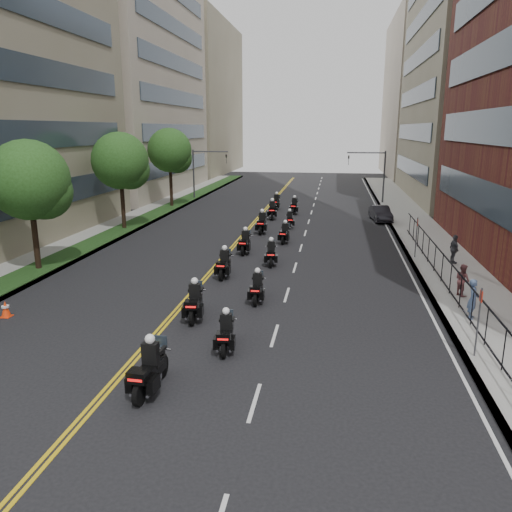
{
  "coord_description": "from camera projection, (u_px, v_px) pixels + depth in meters",
  "views": [
    {
      "loc": [
        5.3,
        -13.12,
        7.91
      ],
      "look_at": [
        1.33,
        12.21,
        1.33
      ],
      "focal_mm": 35.0,
      "sensor_mm": 36.0,
      "label": 1
    }
  ],
  "objects": [
    {
      "name": "building_left_far",
      "position": [
        185.0,
        99.0,
        90.03
      ],
      "size": [
        16.0,
        28.0,
        26.0
      ],
      "primitive_type": "cube",
      "color": "gray",
      "rests_on": "ground"
    },
    {
      "name": "sidewalk_right",
      "position": [
        423.0,
        236.0,
        37.42
      ],
      "size": [
        4.0,
        90.0,
        0.15
      ],
      "primitive_type": "cube",
      "color": "gray",
      "rests_on": "ground"
    },
    {
      "name": "motorcycle_12",
      "position": [
        276.0,
        203.0,
        49.94
      ],
      "size": [
        0.63,
        2.39,
        1.76
      ],
      "rotation": [
        0.0,
        0.0,
        -0.08
      ],
      "color": "black",
      "rests_on": "ground"
    },
    {
      "name": "building_right_tan",
      "position": [
        489.0,
        61.0,
        54.29
      ],
      "size": [
        15.11,
        28.0,
        30.0
      ],
      "color": "gray",
      "rests_on": "ground"
    },
    {
      "name": "motorcycle_6",
      "position": [
        245.0,
        243.0,
        32.4
      ],
      "size": [
        0.54,
        2.35,
        1.73
      ],
      "rotation": [
        0.0,
        0.0,
        -0.01
      ],
      "color": "black",
      "rests_on": "ground"
    },
    {
      "name": "pedestrian_b",
      "position": [
        462.0,
        280.0,
        23.7
      ],
      "size": [
        0.84,
        0.92,
        1.54
      ],
      "primitive_type": "imported",
      "rotation": [
        0.0,
        0.0,
        2.0
      ],
      "color": "brown",
      "rests_on": "sidewalk_right"
    },
    {
      "name": "pedestrian_c",
      "position": [
        454.0,
        249.0,
        29.33
      ],
      "size": [
        0.61,
        1.07,
        1.71
      ],
      "primitive_type": "imported",
      "rotation": [
        0.0,
        0.0,
        1.78
      ],
      "color": "#3D3D44",
      "rests_on": "sidewalk_right"
    },
    {
      "name": "iron_fence",
      "position": [
        446.0,
        273.0,
        24.92
      ],
      "size": [
        0.05,
        28.0,
        1.5
      ],
      "color": "black",
      "rests_on": "sidewalk_right"
    },
    {
      "name": "building_left_mid",
      "position": [
        112.0,
        51.0,
        60.33
      ],
      "size": [
        16.11,
        28.0,
        34.0
      ],
      "color": "#A49784",
      "rests_on": "ground"
    },
    {
      "name": "motorcycle_3",
      "position": [
        257.0,
        288.0,
        23.34
      ],
      "size": [
        0.51,
        2.18,
        1.61
      ],
      "rotation": [
        0.0,
        0.0,
        0.04
      ],
      "color": "black",
      "rests_on": "ground"
    },
    {
      "name": "motorcycle_1",
      "position": [
        226.0,
        334.0,
        18.2
      ],
      "size": [
        0.6,
        2.17,
        1.6
      ],
      "rotation": [
        0.0,
        0.0,
        0.1
      ],
      "color": "black",
      "rests_on": "ground"
    },
    {
      "name": "pedestrian_a",
      "position": [
        473.0,
        299.0,
        20.79
      ],
      "size": [
        0.59,
        0.72,
        1.71
      ],
      "primitive_type": "imported",
      "rotation": [
        0.0,
        0.0,
        1.24
      ],
      "color": "#485D85",
      "rests_on": "sidewalk_right"
    },
    {
      "name": "traffic_signal_left",
      "position": [
        202.0,
        167.0,
        56.02
      ],
      "size": [
        4.09,
        0.2,
        5.6
      ],
      "color": "#3F3F44",
      "rests_on": "ground"
    },
    {
      "name": "motorcycle_2",
      "position": [
        195.0,
        303.0,
        21.17
      ],
      "size": [
        0.71,
        2.43,
        1.8
      ],
      "rotation": [
        0.0,
        0.0,
        0.12
      ],
      "color": "black",
      "rests_on": "ground"
    },
    {
      "name": "sidewalk_left",
      "position": [
        120.0,
        226.0,
        41.02
      ],
      "size": [
        4.0,
        90.0,
        0.15
      ],
      "primitive_type": "cube",
      "color": "gray",
      "rests_on": "ground"
    },
    {
      "name": "motorcycle_7",
      "position": [
        285.0,
        234.0,
        35.36
      ],
      "size": [
        0.59,
        2.21,
        1.63
      ],
      "rotation": [
        0.0,
        0.0,
        -0.08
      ],
      "color": "black",
      "rests_on": "ground"
    },
    {
      "name": "grass_strip",
      "position": [
        129.0,
        226.0,
        40.88
      ],
      "size": [
        2.0,
        90.0,
        0.04
      ],
      "primitive_type": "cube",
      "color": "#193413",
      "rests_on": "sidewalk_left"
    },
    {
      "name": "motorcycle_11",
      "position": [
        294.0,
        207.0,
        47.31
      ],
      "size": [
        0.56,
        2.39,
        1.76
      ],
      "rotation": [
        0.0,
        0.0,
        -0.03
      ],
      "color": "black",
      "rests_on": "ground"
    },
    {
      "name": "building_right_far",
      "position": [
        436.0,
        97.0,
        83.49
      ],
      "size": [
        15.0,
        28.0,
        26.0
      ],
      "primitive_type": "cube",
      "color": "#A49784",
      "rests_on": "ground"
    },
    {
      "name": "motorcycle_0",
      "position": [
        149.0,
        370.0,
        15.25
      ],
      "size": [
        0.6,
        2.51,
        1.85
      ],
      "rotation": [
        0.0,
        0.0,
        -0.05
      ],
      "color": "black",
      "rests_on": "ground"
    },
    {
      "name": "ground",
      "position": [
        152.0,
        394.0,
        15.31
      ],
      "size": [
        160.0,
        160.0,
        0.0
      ],
      "primitive_type": "plane",
      "color": "black",
      "rests_on": "ground"
    },
    {
      "name": "motorcycle_8",
      "position": [
        262.0,
        224.0,
        38.64
      ],
      "size": [
        0.59,
        2.54,
        1.87
      ],
      "rotation": [
        0.0,
        0.0,
        0.03
      ],
      "color": "black",
      "rests_on": "ground"
    },
    {
      "name": "motorcycle_10",
      "position": [
        272.0,
        211.0,
        44.7
      ],
      "size": [
        0.69,
        2.53,
        1.87
      ],
      "rotation": [
        0.0,
        0.0,
        0.09
      ],
      "color": "black",
      "rests_on": "ground"
    },
    {
      "name": "traffic_signal_right",
      "position": [
        375.0,
        169.0,
        53.15
      ],
      "size": [
        4.09,
        0.2,
        5.6
      ],
      "color": "#3F3F44",
      "rests_on": "ground"
    },
    {
      "name": "motorcycle_5",
      "position": [
        271.0,
        254.0,
        29.65
      ],
      "size": [
        0.64,
        2.25,
        1.66
      ],
      "rotation": [
        0.0,
        0.0,
        0.11
      ],
      "color": "black",
      "rests_on": "ground"
    },
    {
      "name": "motorcycle_4",
      "position": [
        224.0,
        265.0,
        27.2
      ],
      "size": [
        0.55,
        2.37,
        1.75
      ],
      "rotation": [
        0.0,
        0.0,
        0.01
      ],
      "color": "black",
      "rests_on": "ground"
    },
    {
      "name": "street_trees",
      "position": [
        89.0,
        171.0,
        33.5
      ],
      "size": [
        4.4,
        38.4,
        7.98
      ],
      "color": "black",
      "rests_on": "ground"
    },
    {
      "name": "parked_sedan",
      "position": [
        381.0,
        213.0,
        43.74
      ],
      "size": [
        1.91,
        4.15,
        1.32
      ],
      "primitive_type": "imported",
      "rotation": [
        0.0,
        0.0,
        0.13
      ],
      "color": "black",
      "rests_on": "ground"
    },
    {
      "name": "traffic_cone",
      "position": [
        6.0,
        309.0,
        21.49
      ],
      "size": [
        0.43,
        0.43,
        0.72
      ],
      "color": "#FF3B0D",
      "rests_on": "ground"
    },
    {
      "name": "motorcycle_9",
      "position": [
        290.0,
        220.0,
        40.8
      ],
      "size": [
        0.63,
        2.1,
        1.56
      ],
      "rotation": [
        0.0,
        0.0,
        0.13
      ],
      "color": "black",
      "rests_on": "ground"
    }
  ]
}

